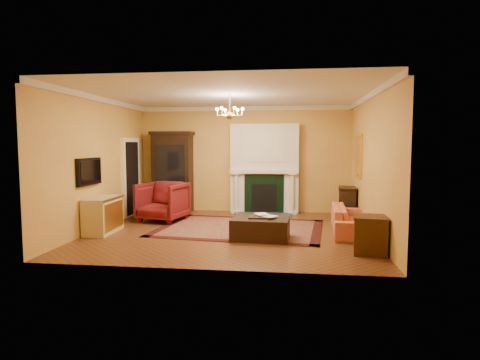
% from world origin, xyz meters
% --- Properties ---
extents(floor, '(6.00, 5.50, 0.02)m').
position_xyz_m(floor, '(0.00, 0.00, -0.01)').
color(floor, brown).
rests_on(floor, ground).
extents(ceiling, '(6.00, 5.50, 0.02)m').
position_xyz_m(ceiling, '(0.00, 0.00, 3.01)').
color(ceiling, silver).
rests_on(ceiling, wall_back).
extents(wall_back, '(6.00, 0.02, 3.00)m').
position_xyz_m(wall_back, '(0.00, 2.76, 1.50)').
color(wall_back, gold).
rests_on(wall_back, floor).
extents(wall_front, '(6.00, 0.02, 3.00)m').
position_xyz_m(wall_front, '(0.00, -2.76, 1.50)').
color(wall_front, gold).
rests_on(wall_front, floor).
extents(wall_left, '(0.02, 5.50, 3.00)m').
position_xyz_m(wall_left, '(-3.01, 0.00, 1.50)').
color(wall_left, gold).
rests_on(wall_left, floor).
extents(wall_right, '(0.02, 5.50, 3.00)m').
position_xyz_m(wall_right, '(3.01, 0.00, 1.50)').
color(wall_right, gold).
rests_on(wall_right, floor).
extents(fireplace, '(1.90, 0.70, 2.50)m').
position_xyz_m(fireplace, '(0.60, 2.57, 1.19)').
color(fireplace, silver).
rests_on(fireplace, wall_back).
extents(crown_molding, '(6.00, 5.50, 0.12)m').
position_xyz_m(crown_molding, '(0.00, 0.96, 2.94)').
color(crown_molding, silver).
rests_on(crown_molding, ceiling).
extents(doorway, '(0.08, 1.05, 2.10)m').
position_xyz_m(doorway, '(-2.95, 1.70, 1.05)').
color(doorway, white).
rests_on(doorway, wall_left).
extents(tv_panel, '(0.09, 0.95, 0.58)m').
position_xyz_m(tv_panel, '(-2.95, -0.60, 1.35)').
color(tv_panel, black).
rests_on(tv_panel, wall_left).
extents(gilt_mirror, '(0.06, 0.76, 1.05)m').
position_xyz_m(gilt_mirror, '(2.97, 1.40, 1.65)').
color(gilt_mirror, yellow).
rests_on(gilt_mirror, wall_right).
extents(chandelier, '(0.63, 0.55, 0.53)m').
position_xyz_m(chandelier, '(-0.00, 0.00, 2.61)').
color(chandelier, gold).
rests_on(chandelier, ceiling).
extents(oriental_rug, '(3.94, 3.11, 0.01)m').
position_xyz_m(oriental_rug, '(0.19, 0.36, 0.01)').
color(oriental_rug, '#430E14').
rests_on(oriental_rug, floor).
extents(china_cabinet, '(1.11, 0.53, 2.20)m').
position_xyz_m(china_cabinet, '(-2.04, 2.49, 1.10)').
color(china_cabinet, black).
rests_on(china_cabinet, floor).
extents(wingback_armchair, '(1.24, 1.19, 1.08)m').
position_xyz_m(wingback_armchair, '(-1.87, 1.02, 0.54)').
color(wingback_armchair, maroon).
rests_on(wingback_armchair, floor).
extents(pedestal_table, '(0.40, 0.40, 0.71)m').
position_xyz_m(pedestal_table, '(-2.38, 1.68, 0.41)').
color(pedestal_table, black).
rests_on(pedestal_table, floor).
extents(commode, '(0.51, 1.05, 0.78)m').
position_xyz_m(commode, '(-2.73, -0.47, 0.39)').
color(commode, beige).
rests_on(commode, floor).
extents(coral_sofa, '(0.72, 2.04, 0.78)m').
position_xyz_m(coral_sofa, '(2.64, 0.16, 0.39)').
color(coral_sofa, '#DD6C46').
rests_on(coral_sofa, floor).
extents(end_table, '(0.62, 0.62, 0.64)m').
position_xyz_m(end_table, '(2.72, -1.50, 0.32)').
color(end_table, '#39200F').
rests_on(end_table, floor).
extents(console_table, '(0.50, 0.77, 0.81)m').
position_xyz_m(console_table, '(2.78, 1.79, 0.40)').
color(console_table, black).
rests_on(console_table, floor).
extents(leather_ottoman, '(1.19, 0.90, 0.42)m').
position_xyz_m(leather_ottoman, '(0.73, -0.65, 0.23)').
color(leather_ottoman, black).
rests_on(leather_ottoman, oriental_rug).
extents(ottoman_tray, '(0.44, 0.35, 0.03)m').
position_xyz_m(ottoman_tray, '(0.70, -0.65, 0.45)').
color(ottoman_tray, black).
rests_on(ottoman_tray, leather_ottoman).
extents(book_a, '(0.23, 0.14, 0.32)m').
position_xyz_m(book_a, '(0.64, -0.56, 0.63)').
color(book_a, gray).
rests_on(book_a, ottoman_tray).
extents(book_b, '(0.18, 0.13, 0.28)m').
position_xyz_m(book_b, '(0.85, -0.64, 0.61)').
color(book_b, gray).
rests_on(book_b, ottoman_tray).
extents(topiary_left, '(0.17, 0.17, 0.45)m').
position_xyz_m(topiary_left, '(0.05, 2.53, 1.48)').
color(topiary_left, '#9D9275').
rests_on(topiary_left, fireplace).
extents(topiary_right, '(0.15, 0.15, 0.40)m').
position_xyz_m(topiary_right, '(1.38, 2.53, 1.45)').
color(topiary_right, '#9D9275').
rests_on(topiary_right, fireplace).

